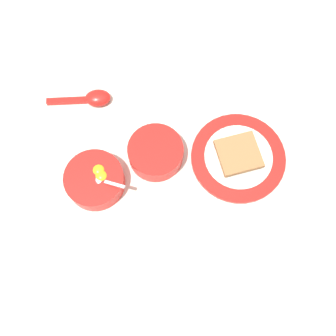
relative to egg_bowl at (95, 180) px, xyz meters
The scene contains 6 objects.
ground_plane 0.18m from the egg_bowl, 57.25° to the right, with size 3.00×3.00×0.00m, color silver.
egg_bowl is the anchor object (origin of this frame).
toast_plate 0.33m from the egg_bowl, 85.34° to the right, with size 0.22×0.22×0.01m.
toast_sandwich 0.33m from the egg_bowl, 84.94° to the right, with size 0.11×0.11×0.03m.
soup_spoon 0.21m from the egg_bowl, ahead, with size 0.05×0.16×0.03m.
congee_bowl 0.15m from the egg_bowl, 70.03° to the right, with size 0.13×0.13×0.05m.
Camera 1 is at (-0.37, 0.02, 0.87)m, focal length 42.00 mm.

